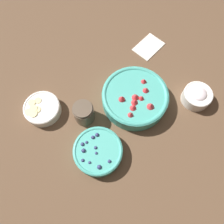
{
  "coord_description": "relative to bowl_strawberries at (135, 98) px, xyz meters",
  "views": [
    {
      "loc": [
        -0.29,
        -0.22,
        0.79
      ],
      "look_at": [
        -0.08,
        0.01,
        0.04
      ],
      "focal_mm": 35.0,
      "sensor_mm": 36.0,
      "label": 1
    }
  ],
  "objects": [
    {
      "name": "bowl_blueberries",
      "position": [
        -0.24,
        -0.05,
        -0.01
      ],
      "size": [
        0.17,
        0.17,
        0.05
      ],
      "color": "#47AD9E",
      "rests_on": "ground_plane"
    },
    {
      "name": "bowl_bananas",
      "position": [
        -0.29,
        0.22,
        -0.01
      ],
      "size": [
        0.14,
        0.14,
        0.04
      ],
      "color": "white",
      "rests_on": "ground_plane"
    },
    {
      "name": "bowl_cream",
      "position": [
        0.18,
        -0.16,
        -0.0
      ],
      "size": [
        0.11,
        0.11,
        0.06
      ],
      "color": "white",
      "rests_on": "ground_plane"
    },
    {
      "name": "napkin",
      "position": [
        0.24,
        0.15,
        -0.03
      ],
      "size": [
        0.14,
        0.1,
        0.01
      ],
      "color": "silver",
      "rests_on": "ground_plane"
    },
    {
      "name": "ground_plane",
      "position": [
        -0.03,
        0.0,
        -0.04
      ],
      "size": [
        4.0,
        4.0,
        0.0
      ],
      "primitive_type": "plane",
      "color": "brown"
    },
    {
      "name": "bowl_strawberries",
      "position": [
        0.0,
        0.0,
        0.0
      ],
      "size": [
        0.25,
        0.25,
        0.08
      ],
      "color": "#47AD9E",
      "rests_on": "ground_plane"
    },
    {
      "name": "jar_chocolate",
      "position": [
        -0.19,
        0.09,
        0.0
      ],
      "size": [
        0.08,
        0.08,
        0.09
      ],
      "color": "brown",
      "rests_on": "ground_plane"
    }
  ]
}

